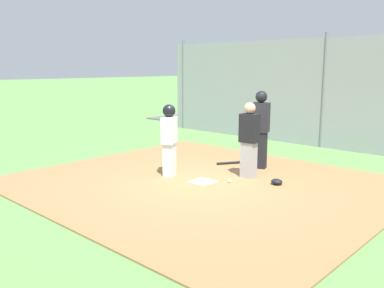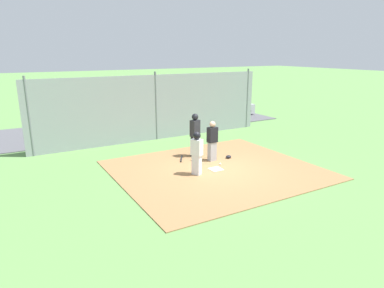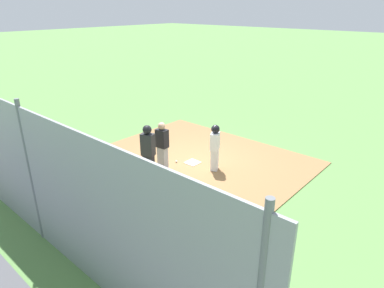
{
  "view_description": "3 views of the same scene",
  "coord_description": "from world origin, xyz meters",
  "px_view_note": "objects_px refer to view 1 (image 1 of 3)",
  "views": [
    {
      "loc": [
        -5.45,
        6.2,
        2.39
      ],
      "look_at": [
        0.61,
        -0.34,
        0.71
      ],
      "focal_mm": 38.73,
      "sensor_mm": 36.0,
      "label": 1
    },
    {
      "loc": [
        6.74,
        9.9,
        4.28
      ],
      "look_at": [
        0.45,
        -1.01,
        0.83
      ],
      "focal_mm": 31.72,
      "sensor_mm": 36.0,
      "label": 2
    },
    {
      "loc": [
        7.01,
        -7.97,
        5.08
      ],
      "look_at": [
        0.32,
        -0.39,
        0.94
      ],
      "focal_mm": 31.79,
      "sensor_mm": 36.0,
      "label": 3
    }
  ],
  "objects_px": {
    "runner": "(169,136)",
    "catcher_mask": "(277,182)",
    "baseball": "(230,181)",
    "parked_car_blue": "(363,116)",
    "home_plate": "(203,182)",
    "parked_car_green": "(298,112)",
    "catcher": "(249,139)",
    "umpire": "(260,128)",
    "baseball_bat": "(232,163)"
  },
  "relations": [
    {
      "from": "home_plate",
      "to": "baseball",
      "type": "xyz_separation_m",
      "value": [
        -0.44,
        -0.35,
        0.03
      ]
    },
    {
      "from": "parked_car_blue",
      "to": "parked_car_green",
      "type": "distance_m",
      "value": 2.4
    },
    {
      "from": "catcher",
      "to": "baseball",
      "type": "distance_m",
      "value": 1.01
    },
    {
      "from": "parked_car_blue",
      "to": "baseball_bat",
      "type": "bearing_deg",
      "value": 80.54
    },
    {
      "from": "runner",
      "to": "baseball",
      "type": "distance_m",
      "value": 1.63
    },
    {
      "from": "umpire",
      "to": "parked_car_green",
      "type": "distance_m",
      "value": 7.17
    },
    {
      "from": "home_plate",
      "to": "catcher",
      "type": "height_order",
      "value": "catcher"
    },
    {
      "from": "parked_car_blue",
      "to": "catcher_mask",
      "type": "bearing_deg",
      "value": 93.33
    },
    {
      "from": "catcher_mask",
      "to": "parked_car_blue",
      "type": "distance_m",
      "value": 8.17
    },
    {
      "from": "umpire",
      "to": "parked_car_blue",
      "type": "height_order",
      "value": "umpire"
    },
    {
      "from": "baseball_bat",
      "to": "catcher_mask",
      "type": "xyz_separation_m",
      "value": [
        -1.76,
        0.83,
        0.03
      ]
    },
    {
      "from": "baseball_bat",
      "to": "home_plate",
      "type": "bearing_deg",
      "value": 48.85
    },
    {
      "from": "home_plate",
      "to": "parked_car_green",
      "type": "height_order",
      "value": "parked_car_green"
    },
    {
      "from": "catcher_mask",
      "to": "home_plate",
      "type": "bearing_deg",
      "value": 35.97
    },
    {
      "from": "home_plate",
      "to": "umpire",
      "type": "height_order",
      "value": "umpire"
    },
    {
      "from": "catcher_mask",
      "to": "parked_car_green",
      "type": "bearing_deg",
      "value": -64.01
    },
    {
      "from": "runner",
      "to": "catcher_mask",
      "type": "height_order",
      "value": "runner"
    },
    {
      "from": "baseball",
      "to": "baseball_bat",
      "type": "bearing_deg",
      "value": -54.36
    },
    {
      "from": "parked_car_green",
      "to": "home_plate",
      "type": "bearing_deg",
      "value": -80.19
    },
    {
      "from": "catcher_mask",
      "to": "parked_car_blue",
      "type": "height_order",
      "value": "parked_car_blue"
    },
    {
      "from": "catcher_mask",
      "to": "parked_car_blue",
      "type": "bearing_deg",
      "value": -80.54
    },
    {
      "from": "baseball",
      "to": "parked_car_blue",
      "type": "height_order",
      "value": "parked_car_blue"
    },
    {
      "from": "umpire",
      "to": "catcher_mask",
      "type": "distance_m",
      "value": 1.67
    },
    {
      "from": "baseball_bat",
      "to": "catcher_mask",
      "type": "height_order",
      "value": "catcher_mask"
    },
    {
      "from": "catcher",
      "to": "baseball_bat",
      "type": "distance_m",
      "value": 1.49
    },
    {
      "from": "runner",
      "to": "parked_car_blue",
      "type": "distance_m",
      "value": 9.05
    },
    {
      "from": "runner",
      "to": "catcher_mask",
      "type": "relative_size",
      "value": 6.5
    },
    {
      "from": "catcher_mask",
      "to": "baseball",
      "type": "distance_m",
      "value": 0.94
    },
    {
      "from": "catcher",
      "to": "runner",
      "type": "height_order",
      "value": "catcher"
    },
    {
      "from": "umpire",
      "to": "baseball",
      "type": "xyz_separation_m",
      "value": [
        -0.27,
        1.48,
        -0.92
      ]
    },
    {
      "from": "catcher",
      "to": "baseball_bat",
      "type": "height_order",
      "value": "catcher"
    },
    {
      "from": "parked_car_blue",
      "to": "parked_car_green",
      "type": "bearing_deg",
      "value": 4.43
    },
    {
      "from": "catcher_mask",
      "to": "parked_car_green",
      "type": "relative_size",
      "value": 0.05
    },
    {
      "from": "baseball_bat",
      "to": "baseball",
      "type": "distance_m",
      "value": 1.68
    },
    {
      "from": "catcher_mask",
      "to": "runner",
      "type": "bearing_deg",
      "value": 24.8
    },
    {
      "from": "home_plate",
      "to": "umpire",
      "type": "distance_m",
      "value": 2.07
    },
    {
      "from": "runner",
      "to": "baseball",
      "type": "height_order",
      "value": "runner"
    },
    {
      "from": "umpire",
      "to": "parked_car_green",
      "type": "height_order",
      "value": "umpire"
    },
    {
      "from": "home_plate",
      "to": "baseball_bat",
      "type": "distance_m",
      "value": 1.8
    },
    {
      "from": "catcher",
      "to": "baseball",
      "type": "bearing_deg",
      "value": -6.77
    },
    {
      "from": "catcher",
      "to": "runner",
      "type": "relative_size",
      "value": 1.03
    },
    {
      "from": "baseball_bat",
      "to": "umpire",
      "type": "bearing_deg",
      "value": 130.44
    },
    {
      "from": "home_plate",
      "to": "runner",
      "type": "distance_m",
      "value": 1.24
    },
    {
      "from": "umpire",
      "to": "parked_car_blue",
      "type": "distance_m",
      "value": 7.11
    },
    {
      "from": "umpire",
      "to": "baseball_bat",
      "type": "relative_size",
      "value": 2.26
    },
    {
      "from": "parked_car_blue",
      "to": "parked_car_green",
      "type": "relative_size",
      "value": 1.0
    },
    {
      "from": "umpire",
      "to": "parked_car_green",
      "type": "bearing_deg",
      "value": -176.76
    },
    {
      "from": "baseball",
      "to": "parked_car_blue",
      "type": "relative_size",
      "value": 0.02
    },
    {
      "from": "home_plate",
      "to": "parked_car_green",
      "type": "xyz_separation_m",
      "value": [
        2.49,
        -8.48,
        0.57
      ]
    },
    {
      "from": "baseball",
      "to": "umpire",
      "type": "bearing_deg",
      "value": -79.59
    }
  ]
}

